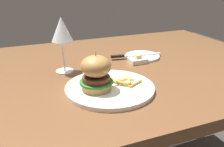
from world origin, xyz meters
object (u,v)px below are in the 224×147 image
object	(u,v)px
bread_plate	(142,56)
wine_glass	(62,31)
table_knife	(132,55)
butter_dish	(138,60)
main_plate	(110,88)
burger_sandwich	(96,73)

from	to	relation	value
bread_plate	wine_glass	bearing A→B (deg)	-173.79
wine_glass	bread_plate	distance (m)	0.40
table_knife	bread_plate	bearing A→B (deg)	-7.62
bread_plate	butter_dish	bearing A→B (deg)	-133.12
main_plate	table_knife	distance (m)	0.34
wine_glass	bread_plate	size ratio (longest dim) A/B	1.37
bread_plate	table_knife	size ratio (longest dim) A/B	0.66
burger_sandwich	butter_dish	world-z (taller)	burger_sandwich
burger_sandwich	bread_plate	distance (m)	0.41
wine_glass	table_knife	xyz separation A→B (m)	(0.31, 0.05, -0.15)
burger_sandwich	bread_plate	world-z (taller)	burger_sandwich
bread_plate	butter_dish	distance (m)	0.08
table_knife	burger_sandwich	bearing A→B (deg)	-133.87
wine_glass	main_plate	bearing A→B (deg)	-65.08
wine_glass	bread_plate	world-z (taller)	wine_glass
main_plate	burger_sandwich	distance (m)	0.08
wine_glass	butter_dish	xyz separation A→B (m)	(0.31, -0.02, -0.15)
bread_plate	table_knife	bearing A→B (deg)	172.38
burger_sandwich	table_knife	xyz separation A→B (m)	(0.26, 0.27, -0.06)
table_knife	butter_dish	bearing A→B (deg)	-92.45
butter_dish	bread_plate	bearing A→B (deg)	46.88
bread_plate	butter_dish	xyz separation A→B (m)	(-0.05, -0.06, 0.01)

